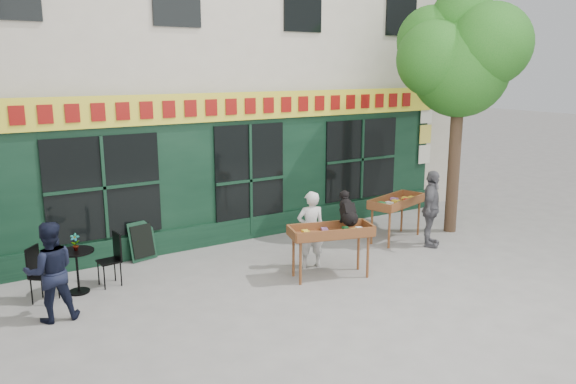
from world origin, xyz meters
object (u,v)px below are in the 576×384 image
woman (311,229)px  book_cart_center (331,234)px  dog (348,208)px  man_left (50,272)px  man_right (431,209)px  book_cart_right (397,204)px  bistro_table (77,263)px

woman → book_cart_center: bearing=106.4°
dog → woman: size_ratio=0.40×
woman → man_left: size_ratio=0.97×
dog → man_right: size_ratio=0.36×
dog → book_cart_right: size_ratio=0.37×
man_right → bistro_table: (-7.07, 1.38, -0.29)m
woman → bistro_table: size_ratio=1.99×
woman → book_cart_right: (2.64, 0.44, 0.07)m
woman → bistro_table: (-4.12, 1.07, -0.21)m
woman → man_right: size_ratio=0.91×
man_right → book_cart_right: bearing=75.2°
man_right → bistro_table: 7.21m
dog → woman: dog is taller
book_cart_center → book_cart_right: same height
bistro_table → book_cart_center: bearing=-22.7°
woman → man_right: man_right is taller
man_left → book_cart_center: bearing=175.0°
bistro_table → man_left: man_left is taller
book_cart_center → woman: woman is taller
dog → book_cart_right: bearing=42.9°
book_cart_center → man_left: bearing=-173.6°
dog → bistro_table: dog is taller
book_cart_center → man_right: size_ratio=0.97×
book_cart_center → book_cart_right: (2.64, 1.09, 0.00)m
bistro_table → book_cart_right: bearing=-5.3°
dog → woman: bearing=132.9°
woman → bistro_table: bearing=1.8°
dog → man_left: size_ratio=0.38×
dog → man_left: (-5.04, 0.87, -0.51)m
woman → man_right: 2.96m
book_cart_center → dog: (0.35, -0.05, 0.47)m
man_right → bistro_table: man_right is taller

